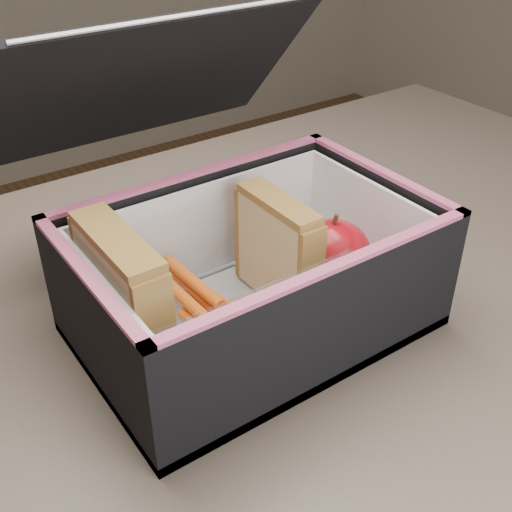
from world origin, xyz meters
The scene contains 8 objects.
kitchen_table centered at (0.00, 0.00, 0.66)m, with size 1.20×0.80×0.75m.
lunch_bag centered at (-0.01, 0.03, 0.81)m, with size 0.29×0.32×0.25m.
plastic_tub centered at (-0.05, 0.03, 0.80)m, with size 0.19×0.14×0.08m, color white, non-canonical shape.
sandwich_left centered at (-0.12, 0.03, 0.82)m, with size 0.03×0.10×0.11m.
sandwich_right centered at (0.02, 0.03, 0.82)m, with size 0.02×0.09×0.10m.
carrot_sticks centered at (-0.05, 0.04, 0.78)m, with size 0.05×0.14×0.03m.
paper_napkin centered at (0.07, 0.02, 0.77)m, with size 0.07×0.08×0.01m, color white.
red_apple centered at (0.07, 0.01, 0.80)m, with size 0.08×0.08×0.07m.
Camera 1 is at (-0.26, -0.34, 1.11)m, focal length 45.00 mm.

